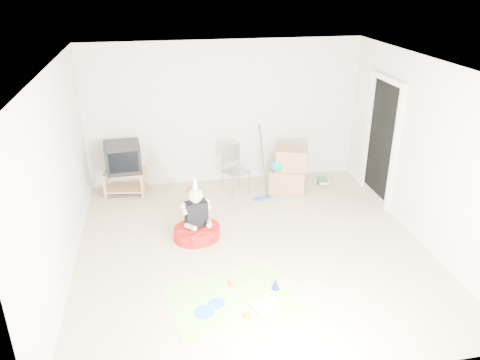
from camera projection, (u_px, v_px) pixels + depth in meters
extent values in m
plane|color=tan|center=(252.00, 247.00, 6.79)|extent=(5.00, 5.00, 0.00)
cube|color=black|center=(382.00, 143.00, 7.86)|extent=(0.02, 0.90, 2.05)
cube|color=#A07448|center=(125.00, 172.00, 8.23)|extent=(0.77, 0.54, 0.03)
cube|color=#A07448|center=(126.00, 188.00, 8.36)|extent=(0.77, 0.54, 0.03)
cube|color=#A07448|center=(105.00, 187.00, 8.13)|extent=(0.06, 0.06, 0.44)
cube|color=#A07448|center=(142.00, 187.00, 8.15)|extent=(0.06, 0.06, 0.44)
cube|color=#A07448|center=(110.00, 179.00, 8.48)|extent=(0.06, 0.06, 0.44)
cube|color=#A07448|center=(146.00, 178.00, 8.50)|extent=(0.06, 0.06, 0.44)
cube|color=black|center=(123.00, 157.00, 8.12)|extent=(0.64, 0.55, 0.52)
cube|color=gray|center=(236.00, 171.00, 8.28)|extent=(0.51, 0.50, 0.03)
cylinder|color=gray|center=(227.00, 173.00, 8.18)|extent=(0.02, 0.02, 0.88)
cylinder|color=gray|center=(244.00, 168.00, 8.36)|extent=(0.02, 0.02, 0.88)
cube|color=#A2774E|center=(288.00, 179.00, 8.49)|extent=(0.75, 0.67, 0.41)
cube|color=#A2774E|center=(292.00, 159.00, 8.35)|extent=(0.65, 0.58, 0.39)
ellipsoid|color=#0B797F|center=(278.00, 166.00, 8.27)|extent=(0.27, 0.19, 0.22)
cube|color=#224FAD|center=(263.00, 198.00, 8.20)|extent=(0.33, 0.17, 0.03)
cylinder|color=black|center=(263.00, 165.00, 7.94)|extent=(0.11, 0.42, 1.24)
cube|color=#26734C|center=(323.00, 183.00, 8.78)|extent=(0.31, 0.34, 0.03)
cube|color=#A02231|center=(323.00, 182.00, 8.76)|extent=(0.27, 0.31, 0.03)
cube|color=beige|center=(323.00, 181.00, 8.75)|extent=(0.24, 0.29, 0.03)
cube|color=#26734C|center=(324.00, 179.00, 8.74)|extent=(0.21, 0.26, 0.03)
cylinder|color=#B21210|center=(197.00, 233.00, 6.97)|extent=(0.83, 0.83, 0.19)
cube|color=black|center=(196.00, 215.00, 6.84)|extent=(0.35, 0.24, 0.42)
sphere|color=tan|center=(195.00, 195.00, 6.71)|extent=(0.26, 0.26, 0.22)
cone|color=white|center=(195.00, 183.00, 6.63)|extent=(0.12, 0.12, 0.17)
cube|color=#FD357D|center=(232.00, 298.00, 5.73)|extent=(1.73, 1.39, 0.01)
cube|color=white|center=(265.00, 306.00, 5.53)|extent=(0.34, 0.31, 0.07)
cube|color=#42B967|center=(265.00, 308.00, 5.54)|extent=(0.34, 0.31, 0.01)
cylinder|color=beige|center=(262.00, 307.00, 5.42)|extent=(0.01, 0.01, 0.07)
cylinder|color=beige|center=(264.00, 305.00, 5.44)|extent=(0.01, 0.01, 0.07)
cylinder|color=beige|center=(267.00, 304.00, 5.46)|extent=(0.01, 0.01, 0.07)
cylinder|color=beige|center=(269.00, 303.00, 5.48)|extent=(0.01, 0.01, 0.07)
cylinder|color=beige|center=(271.00, 302.00, 5.50)|extent=(0.01, 0.01, 0.07)
cylinder|color=beige|center=(274.00, 300.00, 5.52)|extent=(0.01, 0.01, 0.07)
cylinder|color=beige|center=(257.00, 303.00, 5.48)|extent=(0.01, 0.01, 0.07)
cylinder|color=beige|center=(259.00, 302.00, 5.50)|extent=(0.01, 0.01, 0.07)
cylinder|color=beige|center=(262.00, 300.00, 5.52)|extent=(0.01, 0.01, 0.07)
cylinder|color=beige|center=(264.00, 299.00, 5.54)|extent=(0.01, 0.01, 0.07)
cylinder|color=beige|center=(267.00, 298.00, 5.56)|extent=(0.01, 0.01, 0.07)
cylinder|color=blue|center=(217.00, 303.00, 5.62)|extent=(0.27, 0.27, 0.01)
cylinder|color=blue|center=(205.00, 312.00, 5.48)|extent=(0.32, 0.32, 0.01)
cylinder|color=orange|center=(233.00, 284.00, 5.91)|extent=(0.11, 0.11, 0.09)
cylinder|color=orange|center=(247.00, 315.00, 5.38)|extent=(0.08, 0.08, 0.08)
cone|color=#1722A6|center=(276.00, 284.00, 5.86)|extent=(0.12, 0.12, 0.15)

